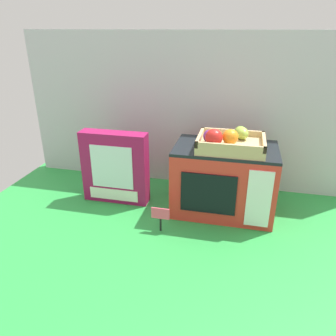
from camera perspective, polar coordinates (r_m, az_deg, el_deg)
The scene contains 6 objects.
ground_plane at distance 1.45m, azimuth 2.04°, elevation -6.28°, with size 1.70×1.70×0.00m, color green.
display_back_panel at distance 1.54m, azimuth 4.02°, elevation 9.82°, with size 1.61×0.03×0.71m, color #B7BABF.
toy_microwave at distance 1.36m, azimuth 9.78°, elevation -2.01°, with size 0.41×0.26×0.29m.
food_groups_crate at distance 1.27m, azimuth 10.64°, elevation 4.50°, with size 0.25×0.20×0.09m.
cookie_set_box at distance 1.43m, azimuth -9.29°, elevation 0.08°, with size 0.29×0.08×0.32m.
price_sign at distance 1.24m, azimuth -1.35°, elevation -8.43°, with size 0.07×0.01×0.10m.
Camera 1 is at (0.23, -1.23, 0.72)m, focal length 34.61 mm.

